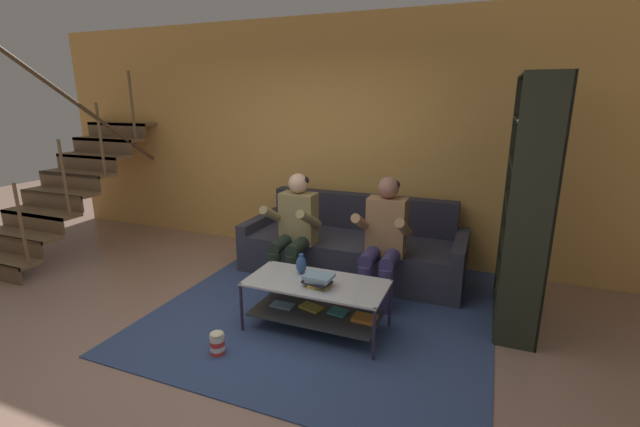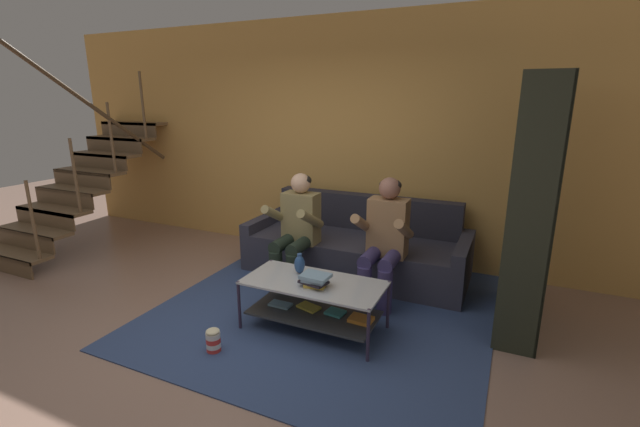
{
  "view_description": "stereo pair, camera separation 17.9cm",
  "coord_description": "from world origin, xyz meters",
  "px_view_note": "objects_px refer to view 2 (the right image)",
  "views": [
    {
      "loc": [
        1.92,
        -2.58,
        1.96
      ],
      "look_at": [
        0.46,
        1.01,
        0.91
      ],
      "focal_mm": 24.0,
      "sensor_mm": 36.0,
      "label": 1
    },
    {
      "loc": [
        2.08,
        -2.51,
        1.96
      ],
      "look_at": [
        0.46,
        1.01,
        0.91
      ],
      "focal_mm": 24.0,
      "sensor_mm": 36.0,
      "label": 2
    }
  ],
  "objects_px": {
    "coffee_table": "(315,298)",
    "book_stack": "(315,280)",
    "bookshelf": "(532,228)",
    "person_seated_left": "(296,226)",
    "popcorn_tub": "(213,340)",
    "couch": "(356,249)",
    "vase": "(300,264)",
    "person_seated_right": "(385,236)"
  },
  "relations": [
    {
      "from": "coffee_table",
      "to": "person_seated_right",
      "type": "bearing_deg",
      "value": 65.26
    },
    {
      "from": "bookshelf",
      "to": "popcorn_tub",
      "type": "xyz_separation_m",
      "value": [
        -2.21,
        -1.58,
        -0.78
      ]
    },
    {
      "from": "couch",
      "to": "bookshelf",
      "type": "distance_m",
      "value": 1.89
    },
    {
      "from": "book_stack",
      "to": "vase",
      "type": "bearing_deg",
      "value": 141.77
    },
    {
      "from": "person_seated_right",
      "to": "coffee_table",
      "type": "xyz_separation_m",
      "value": [
        -0.37,
        -0.8,
        -0.37
      ]
    },
    {
      "from": "couch",
      "to": "coffee_table",
      "type": "relative_size",
      "value": 2.07
    },
    {
      "from": "person_seated_left",
      "to": "book_stack",
      "type": "xyz_separation_m",
      "value": [
        0.63,
        -0.87,
        -0.15
      ]
    },
    {
      "from": "couch",
      "to": "bookshelf",
      "type": "height_order",
      "value": "bookshelf"
    },
    {
      "from": "person_seated_right",
      "to": "person_seated_left",
      "type": "bearing_deg",
      "value": -179.85
    },
    {
      "from": "book_stack",
      "to": "popcorn_tub",
      "type": "relative_size",
      "value": 1.29
    },
    {
      "from": "couch",
      "to": "person_seated_left",
      "type": "bearing_deg",
      "value": -131.02
    },
    {
      "from": "person_seated_left",
      "to": "bookshelf",
      "type": "bearing_deg",
      "value": 3.27
    },
    {
      "from": "person_seated_left",
      "to": "coffee_table",
      "type": "distance_m",
      "value": 1.06
    },
    {
      "from": "bookshelf",
      "to": "popcorn_tub",
      "type": "distance_m",
      "value": 2.83
    },
    {
      "from": "coffee_table",
      "to": "vase",
      "type": "relative_size",
      "value": 6.55
    },
    {
      "from": "coffee_table",
      "to": "couch",
      "type": "bearing_deg",
      "value": 94.79
    },
    {
      "from": "coffee_table",
      "to": "popcorn_tub",
      "type": "height_order",
      "value": "coffee_table"
    },
    {
      "from": "coffee_table",
      "to": "popcorn_tub",
      "type": "distance_m",
      "value": 0.9
    },
    {
      "from": "book_stack",
      "to": "popcorn_tub",
      "type": "distance_m",
      "value": 0.94
    },
    {
      "from": "person_seated_left",
      "to": "person_seated_right",
      "type": "distance_m",
      "value": 0.96
    },
    {
      "from": "couch",
      "to": "vase",
      "type": "bearing_deg",
      "value": -94.22
    },
    {
      "from": "popcorn_tub",
      "to": "coffee_table",
      "type": "bearing_deg",
      "value": 48.16
    },
    {
      "from": "couch",
      "to": "book_stack",
      "type": "xyz_separation_m",
      "value": [
        0.15,
        -1.43,
        0.22
      ]
    },
    {
      "from": "vase",
      "to": "book_stack",
      "type": "bearing_deg",
      "value": -38.23
    },
    {
      "from": "person_seated_left",
      "to": "popcorn_tub",
      "type": "height_order",
      "value": "person_seated_left"
    },
    {
      "from": "bookshelf",
      "to": "couch",
      "type": "bearing_deg",
      "value": 166.24
    },
    {
      "from": "couch",
      "to": "bookshelf",
      "type": "relative_size",
      "value": 1.16
    },
    {
      "from": "coffee_table",
      "to": "popcorn_tub",
      "type": "xyz_separation_m",
      "value": [
        -0.58,
        -0.65,
        -0.19
      ]
    },
    {
      "from": "person_seated_right",
      "to": "coffee_table",
      "type": "relative_size",
      "value": 1.02
    },
    {
      "from": "person_seated_right",
      "to": "book_stack",
      "type": "height_order",
      "value": "person_seated_right"
    },
    {
      "from": "vase",
      "to": "person_seated_left",
      "type": "bearing_deg",
      "value": 119.77
    },
    {
      "from": "book_stack",
      "to": "bookshelf",
      "type": "distance_m",
      "value": 1.92
    },
    {
      "from": "person_seated_right",
      "to": "couch",
      "type": "bearing_deg",
      "value": 131.15
    },
    {
      "from": "coffee_table",
      "to": "book_stack",
      "type": "xyz_separation_m",
      "value": [
        0.04,
        -0.08,
        0.21
      ]
    },
    {
      "from": "coffee_table",
      "to": "bookshelf",
      "type": "distance_m",
      "value": 1.96
    },
    {
      "from": "coffee_table",
      "to": "bookshelf",
      "type": "height_order",
      "value": "bookshelf"
    },
    {
      "from": "vase",
      "to": "popcorn_tub",
      "type": "xyz_separation_m",
      "value": [
        -0.38,
        -0.77,
        -0.43
      ]
    },
    {
      "from": "person_seated_right",
      "to": "coffee_table",
      "type": "bearing_deg",
      "value": -114.74
    },
    {
      "from": "coffee_table",
      "to": "book_stack",
      "type": "height_order",
      "value": "book_stack"
    },
    {
      "from": "couch",
      "to": "bookshelf",
      "type": "bearing_deg",
      "value": -13.76
    },
    {
      "from": "coffee_table",
      "to": "book_stack",
      "type": "bearing_deg",
      "value": -63.92
    },
    {
      "from": "person_seated_left",
      "to": "popcorn_tub",
      "type": "xyz_separation_m",
      "value": [
        0.01,
        -1.45,
        -0.55
      ]
    }
  ]
}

